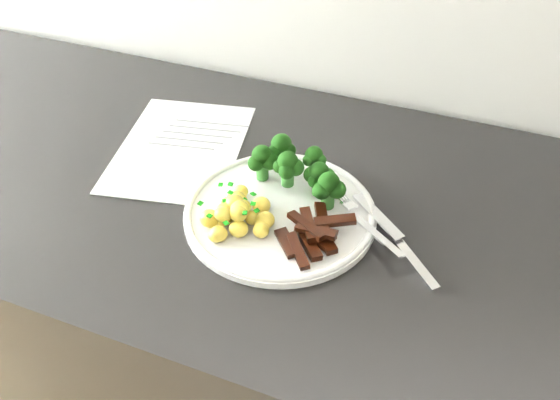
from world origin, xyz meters
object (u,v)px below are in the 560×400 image
at_px(broccoli, 298,167).
at_px(fork, 367,224).
at_px(beef_strips, 312,233).
at_px(knife, 404,250).
at_px(counter, 267,371).
at_px(potatoes, 239,213).
at_px(plate, 280,212).
at_px(recipe_paper, 181,147).

distance_m(broccoli, fork, 0.13).
xyz_separation_m(beef_strips, knife, (0.12, 0.03, -0.01)).
bearing_deg(counter, potatoes, -91.64).
relative_size(beef_strips, fork, 0.95).
height_order(fork, knife, fork).
height_order(broccoli, fork, broccoli).
xyz_separation_m(broccoli, beef_strips, (0.06, -0.09, -0.03)).
relative_size(plate, broccoli, 1.77).
distance_m(plate, beef_strips, 0.07).
distance_m(beef_strips, knife, 0.12).
height_order(broccoli, knife, broccoli).
relative_size(recipe_paper, plate, 1.14).
bearing_deg(recipe_paper, plate, -24.28).
xyz_separation_m(recipe_paper, beef_strips, (0.27, -0.13, 0.02)).
height_order(plate, beef_strips, beef_strips).
xyz_separation_m(broccoli, fork, (0.12, -0.05, -0.03)).
xyz_separation_m(recipe_paper, plate, (0.21, -0.10, 0.01)).
relative_size(counter, fork, 19.05).
height_order(recipe_paper, knife, knife).
height_order(counter, broccoli, broccoli).
xyz_separation_m(counter, beef_strips, (0.10, -0.07, 0.48)).
relative_size(plate, fork, 2.10).
distance_m(recipe_paper, fork, 0.35).
bearing_deg(beef_strips, potatoes, -178.03).
bearing_deg(plate, recipe_paper, 155.72).
xyz_separation_m(recipe_paper, broccoli, (0.22, -0.04, 0.05)).
bearing_deg(counter, broccoli, 27.00).
bearing_deg(recipe_paper, broccoli, -9.75).
relative_size(counter, plate, 9.09).
bearing_deg(counter, recipe_paper, 160.22).
height_order(potatoes, knife, potatoes).
bearing_deg(beef_strips, counter, 145.18).
xyz_separation_m(plate, knife, (0.18, -0.01, 0.00)).
xyz_separation_m(broccoli, knife, (0.17, -0.07, -0.04)).
xyz_separation_m(fork, knife, (0.06, -0.02, -0.01)).
relative_size(potatoes, fork, 0.88).
bearing_deg(potatoes, recipe_paper, 141.04).
bearing_deg(fork, beef_strips, -143.98).
distance_m(recipe_paper, broccoli, 0.22).
height_order(beef_strips, knife, beef_strips).
bearing_deg(beef_strips, knife, 12.30).
relative_size(potatoes, knife, 0.77).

